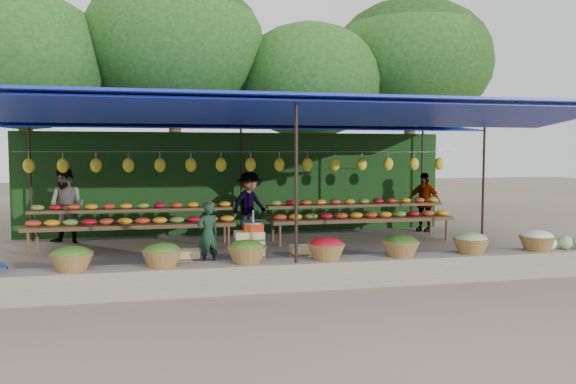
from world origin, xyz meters
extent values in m
plane|color=#6C5D4F|center=(0.00, 0.00, 0.00)|extent=(60.00, 60.00, 0.00)
cube|color=#6B6455|center=(0.00, -2.75, 0.20)|extent=(10.60, 0.55, 0.40)
cylinder|color=black|center=(0.00, -2.90, 1.40)|extent=(0.05, 0.05, 2.80)
cylinder|color=black|center=(4.80, 0.00, 1.40)|extent=(0.05, 0.05, 2.80)
cylinder|color=black|center=(-4.80, 2.90, 1.40)|extent=(0.05, 0.05, 2.80)
cylinder|color=black|center=(0.00, 2.90, 1.40)|extent=(0.05, 0.05, 2.80)
cylinder|color=black|center=(4.80, 2.90, 1.40)|extent=(0.05, 0.05, 2.80)
cube|color=#192BC2|center=(0.00, 0.00, 2.80)|extent=(10.80, 6.60, 0.04)
cube|color=#192BC2|center=(0.00, -2.00, 2.62)|extent=(10.80, 2.19, 0.26)
cube|color=#192BC2|center=(0.00, 2.00, 2.62)|extent=(10.80, 2.19, 0.26)
cylinder|color=#939398|center=(0.00, 1.40, 2.02)|extent=(9.60, 0.01, 0.01)
ellipsoid|color=yellow|center=(-4.50, 1.40, 1.74)|extent=(0.23, 0.17, 0.30)
ellipsoid|color=yellow|center=(-3.86, 1.40, 1.74)|extent=(0.23, 0.17, 0.30)
ellipsoid|color=yellow|center=(-3.21, 1.40, 1.74)|extent=(0.23, 0.17, 0.30)
ellipsoid|color=yellow|center=(-2.57, 1.40, 1.74)|extent=(0.23, 0.17, 0.30)
ellipsoid|color=yellow|center=(-1.93, 1.40, 1.74)|extent=(0.23, 0.17, 0.30)
ellipsoid|color=yellow|center=(-1.29, 1.40, 1.74)|extent=(0.23, 0.17, 0.30)
ellipsoid|color=yellow|center=(-0.64, 1.40, 1.74)|extent=(0.23, 0.17, 0.30)
ellipsoid|color=yellow|center=(0.00, 1.40, 1.74)|extent=(0.23, 0.17, 0.30)
ellipsoid|color=yellow|center=(0.64, 1.40, 1.74)|extent=(0.23, 0.17, 0.30)
ellipsoid|color=yellow|center=(1.29, 1.40, 1.74)|extent=(0.23, 0.17, 0.30)
ellipsoid|color=yellow|center=(1.93, 1.40, 1.74)|extent=(0.23, 0.17, 0.30)
ellipsoid|color=yellow|center=(2.57, 1.40, 1.74)|extent=(0.23, 0.17, 0.30)
ellipsoid|color=yellow|center=(3.21, 1.40, 1.74)|extent=(0.23, 0.17, 0.30)
ellipsoid|color=yellow|center=(3.86, 1.40, 1.74)|extent=(0.23, 0.17, 0.30)
ellipsoid|color=yellow|center=(4.50, 1.40, 1.74)|extent=(0.23, 0.17, 0.30)
ellipsoid|color=#3B6B1C|center=(-3.10, -2.75, 0.62)|extent=(0.52, 0.52, 0.23)
ellipsoid|color=#3B6B1C|center=(-1.90, -2.75, 0.62)|extent=(0.52, 0.52, 0.23)
ellipsoid|color=#3B6B1C|center=(-0.70, -2.75, 0.62)|extent=(0.52, 0.52, 0.23)
ellipsoid|color=#A70D1B|center=(0.50, -2.75, 0.62)|extent=(0.52, 0.52, 0.23)
ellipsoid|color=#284F15|center=(1.70, -2.75, 0.62)|extent=(0.52, 0.52, 0.23)
ellipsoid|color=#89B671|center=(2.90, -2.75, 0.62)|extent=(0.52, 0.52, 0.23)
ellipsoid|color=white|center=(4.10, -2.75, 0.62)|extent=(0.52, 0.52, 0.23)
cube|color=#1A4619|center=(0.00, 3.15, 1.25)|extent=(10.60, 0.06, 2.50)
cylinder|color=#3A2A15|center=(-5.50, 5.80, 1.98)|extent=(0.36, 0.36, 3.97)
ellipsoid|color=#14340E|center=(-5.50, 5.80, 4.46)|extent=(4.77, 4.77, 3.69)
cylinder|color=#3A2A15|center=(-1.50, 6.20, 2.24)|extent=(0.36, 0.36, 4.48)
ellipsoid|color=#14340E|center=(-1.50, 6.20, 5.04)|extent=(5.39, 5.39, 4.17)
cylinder|color=#3A2A15|center=(2.50, 5.90, 1.86)|extent=(0.36, 0.36, 3.71)
ellipsoid|color=#14340E|center=(2.50, 5.90, 4.18)|extent=(4.47, 4.47, 3.45)
cylinder|color=#3A2A15|center=(6.00, 6.30, 2.18)|extent=(0.36, 0.36, 4.35)
ellipsoid|color=#14340E|center=(6.00, 6.30, 4.90)|extent=(5.24, 5.24, 4.05)
cube|color=#4C361E|center=(-2.50, 1.30, 0.50)|extent=(4.20, 0.95, 0.08)
cube|color=#4C361E|center=(-2.50, 1.60, 0.78)|extent=(4.20, 0.35, 0.06)
cylinder|color=#4C361E|center=(-4.45, 0.90, 0.25)|extent=(0.06, 0.06, 0.50)
cylinder|color=#4C361E|center=(-0.55, 0.90, 0.25)|extent=(0.06, 0.06, 0.50)
cylinder|color=#4C361E|center=(-4.45, 1.70, 0.25)|extent=(0.06, 0.06, 0.50)
cylinder|color=#4C361E|center=(-0.55, 1.70, 0.25)|extent=(0.06, 0.06, 0.50)
ellipsoid|color=red|center=(-4.40, 1.15, 0.60)|extent=(0.31, 0.26, 0.13)
ellipsoid|color=olive|center=(-4.40, 1.60, 0.87)|extent=(0.26, 0.22, 0.12)
ellipsoid|color=orange|center=(-4.05, 1.15, 0.60)|extent=(0.31, 0.26, 0.13)
ellipsoid|color=#A70D1B|center=(-4.05, 1.60, 0.87)|extent=(0.26, 0.22, 0.12)
ellipsoid|color=olive|center=(-3.70, 1.15, 0.60)|extent=(0.31, 0.26, 0.13)
ellipsoid|color=red|center=(-3.70, 1.60, 0.87)|extent=(0.26, 0.22, 0.12)
ellipsoid|color=#A70D1B|center=(-3.35, 1.15, 0.60)|extent=(0.31, 0.26, 0.13)
ellipsoid|color=orange|center=(-3.35, 1.60, 0.87)|extent=(0.26, 0.22, 0.12)
ellipsoid|color=red|center=(-3.00, 1.15, 0.60)|extent=(0.31, 0.26, 0.13)
ellipsoid|color=red|center=(-3.00, 1.60, 0.87)|extent=(0.26, 0.22, 0.12)
ellipsoid|color=orange|center=(-2.65, 1.15, 0.60)|extent=(0.31, 0.26, 0.13)
ellipsoid|color=orange|center=(-2.65, 1.60, 0.87)|extent=(0.26, 0.22, 0.12)
ellipsoid|color=red|center=(-2.30, 1.15, 0.60)|extent=(0.31, 0.26, 0.13)
ellipsoid|color=olive|center=(-2.30, 1.60, 0.87)|extent=(0.26, 0.22, 0.12)
ellipsoid|color=orange|center=(-1.95, 1.15, 0.60)|extent=(0.31, 0.26, 0.13)
ellipsoid|color=#A70D1B|center=(-1.95, 1.60, 0.87)|extent=(0.26, 0.22, 0.12)
ellipsoid|color=olive|center=(-1.60, 1.15, 0.60)|extent=(0.31, 0.26, 0.13)
ellipsoid|color=red|center=(-1.60, 1.60, 0.87)|extent=(0.26, 0.22, 0.12)
ellipsoid|color=#A70D1B|center=(-1.25, 1.15, 0.60)|extent=(0.31, 0.26, 0.13)
ellipsoid|color=orange|center=(-1.25, 1.60, 0.87)|extent=(0.26, 0.22, 0.12)
ellipsoid|color=red|center=(-0.90, 1.15, 0.60)|extent=(0.31, 0.26, 0.13)
ellipsoid|color=red|center=(-0.90, 1.60, 0.87)|extent=(0.26, 0.22, 0.12)
ellipsoid|color=orange|center=(-0.55, 1.15, 0.60)|extent=(0.31, 0.26, 0.13)
ellipsoid|color=orange|center=(-0.55, 1.60, 0.87)|extent=(0.26, 0.22, 0.12)
cube|color=#4C361E|center=(2.50, 1.30, 0.50)|extent=(4.20, 0.95, 0.08)
cube|color=#4C361E|center=(2.50, 1.60, 0.78)|extent=(4.20, 0.35, 0.06)
cylinder|color=#4C361E|center=(0.55, 0.90, 0.25)|extent=(0.06, 0.06, 0.50)
cylinder|color=#4C361E|center=(4.45, 0.90, 0.25)|extent=(0.06, 0.06, 0.50)
cylinder|color=#4C361E|center=(0.55, 1.70, 0.25)|extent=(0.06, 0.06, 0.50)
cylinder|color=#4C361E|center=(4.45, 1.70, 0.25)|extent=(0.06, 0.06, 0.50)
ellipsoid|color=red|center=(0.60, 1.15, 0.60)|extent=(0.31, 0.26, 0.13)
ellipsoid|color=olive|center=(0.60, 1.60, 0.87)|extent=(0.26, 0.22, 0.12)
ellipsoid|color=orange|center=(0.95, 1.15, 0.60)|extent=(0.31, 0.26, 0.13)
ellipsoid|color=#A70D1B|center=(0.95, 1.60, 0.87)|extent=(0.26, 0.22, 0.12)
ellipsoid|color=olive|center=(1.30, 1.15, 0.60)|extent=(0.31, 0.26, 0.13)
ellipsoid|color=red|center=(1.30, 1.60, 0.87)|extent=(0.26, 0.22, 0.12)
ellipsoid|color=#A70D1B|center=(1.65, 1.15, 0.60)|extent=(0.31, 0.26, 0.13)
ellipsoid|color=orange|center=(1.65, 1.60, 0.87)|extent=(0.26, 0.22, 0.12)
ellipsoid|color=red|center=(2.00, 1.15, 0.60)|extent=(0.31, 0.26, 0.13)
ellipsoid|color=red|center=(2.00, 1.60, 0.87)|extent=(0.26, 0.22, 0.12)
ellipsoid|color=orange|center=(2.35, 1.15, 0.60)|extent=(0.31, 0.26, 0.13)
ellipsoid|color=orange|center=(2.35, 1.60, 0.87)|extent=(0.26, 0.22, 0.12)
ellipsoid|color=red|center=(2.70, 1.15, 0.60)|extent=(0.31, 0.26, 0.13)
ellipsoid|color=olive|center=(2.70, 1.60, 0.87)|extent=(0.26, 0.22, 0.12)
ellipsoid|color=orange|center=(3.05, 1.15, 0.60)|extent=(0.31, 0.26, 0.13)
ellipsoid|color=#A70D1B|center=(3.05, 1.60, 0.87)|extent=(0.26, 0.22, 0.12)
ellipsoid|color=olive|center=(3.40, 1.15, 0.60)|extent=(0.31, 0.26, 0.13)
ellipsoid|color=red|center=(3.40, 1.60, 0.87)|extent=(0.26, 0.22, 0.12)
ellipsoid|color=#A70D1B|center=(3.75, 1.15, 0.60)|extent=(0.31, 0.26, 0.13)
ellipsoid|color=orange|center=(3.75, 1.60, 0.87)|extent=(0.26, 0.22, 0.12)
ellipsoid|color=red|center=(4.10, 1.15, 0.60)|extent=(0.31, 0.26, 0.13)
ellipsoid|color=red|center=(4.10, 1.60, 0.87)|extent=(0.26, 0.22, 0.12)
ellipsoid|color=orange|center=(4.45, 1.15, 0.60)|extent=(0.31, 0.26, 0.13)
ellipsoid|color=orange|center=(4.45, 1.60, 0.87)|extent=(0.26, 0.22, 0.12)
cube|color=tan|center=(-1.57, -2.10, 0.12)|extent=(0.46, 0.35, 0.25)
cube|color=tan|center=(-1.57, -2.10, 0.39)|extent=(0.46, 0.35, 0.25)
cube|color=tan|center=(-0.57, -2.10, 0.12)|extent=(0.46, 0.35, 0.25)
cube|color=tan|center=(-0.57, -2.10, 0.39)|extent=(0.46, 0.35, 0.25)
cube|color=tan|center=(-0.57, -2.10, 0.65)|extent=(0.46, 0.35, 0.25)
cube|color=tan|center=(0.33, -2.10, 0.12)|extent=(0.46, 0.35, 0.25)
cube|color=tan|center=(0.33, -2.10, 0.39)|extent=(0.46, 0.35, 0.25)
cube|color=#BC320F|center=(-0.50, -2.10, 0.83)|extent=(0.29, 0.25, 0.12)
cylinder|color=#939398|center=(-0.50, -2.10, 0.90)|extent=(0.31, 0.31, 0.03)
cylinder|color=#939398|center=(-0.50, -2.10, 0.99)|extent=(0.03, 0.03, 0.21)
imported|color=#1B3C26|center=(-1.11, -0.87, 0.56)|extent=(0.48, 0.41, 1.13)
imported|color=slate|center=(-3.95, 2.33, 0.83)|extent=(0.99, 0.89, 1.66)
imported|color=slate|center=(0.14, 2.51, 0.77)|extent=(1.15, 0.99, 1.54)
imported|color=slate|center=(4.60, 2.36, 0.75)|extent=(0.86, 0.89, 1.50)
camera|label=1|loc=(-1.88, -10.74, 2.00)|focal=35.00mm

